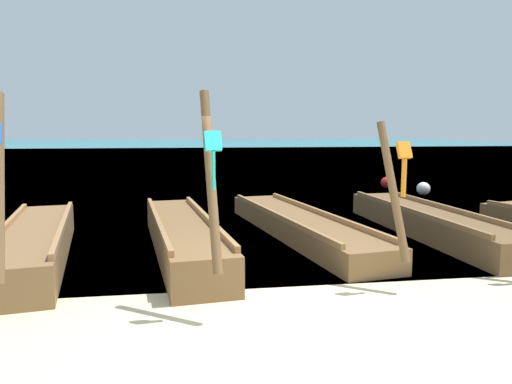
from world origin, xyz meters
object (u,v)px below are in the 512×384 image
Objects in this scene: longtail_boat_blue_ribbon at (35,243)px; longtail_boat_yellow_ribbon at (429,222)px; longtail_boat_turquoise_ribbon at (183,236)px; longtail_boat_orange_ribbon at (299,225)px; mooring_buoy_near at (387,183)px; mooring_buoy_far at (423,189)px.

longtail_boat_yellow_ribbon is at bearing 6.45° from longtail_boat_blue_ribbon.
longtail_boat_turquoise_ribbon is 0.97× the size of longtail_boat_yellow_ribbon.
longtail_boat_blue_ribbon is 5.29m from longtail_boat_orange_ribbon.
longtail_boat_blue_ribbon is 0.83× the size of longtail_boat_orange_ribbon.
longtail_boat_orange_ribbon is at bearing 13.51° from longtail_boat_blue_ribbon.
mooring_buoy_near is (8.13, 9.12, -0.09)m from longtail_boat_turquoise_ribbon.
longtail_boat_blue_ribbon reaches higher than mooring_buoy_near.
longtail_boat_turquoise_ribbon is 14.02× the size of mooring_buoy_near.
longtail_boat_yellow_ribbon is 6.96m from mooring_buoy_far.
longtail_boat_blue_ribbon is at bearing -139.13° from mooring_buoy_near.
longtail_boat_orange_ribbon is 9.81m from mooring_buoy_near.
longtail_boat_yellow_ribbon is (5.41, 0.74, -0.04)m from longtail_boat_turquoise_ribbon.
mooring_buoy_far is at bearing 44.33° from longtail_boat_orange_ribbon.
longtail_boat_blue_ribbon reaches higher than mooring_buoy_far.
longtail_boat_yellow_ribbon is at bearing -107.98° from mooring_buoy_near.
longtail_boat_orange_ribbon reaches higher than longtail_boat_yellow_ribbon.
longtail_boat_blue_ribbon is at bearing -173.55° from longtail_boat_yellow_ribbon.
longtail_boat_yellow_ribbon reaches higher than mooring_buoy_far.
mooring_buoy_near is at bearing 100.98° from mooring_buoy_far.
longtail_boat_turquoise_ribbon is at bearing -157.24° from longtail_boat_orange_ribbon.
mooring_buoy_far is (6.01, 5.88, -0.00)m from longtail_boat_orange_ribbon.
longtail_boat_orange_ribbon is 15.48× the size of mooring_buoy_far.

